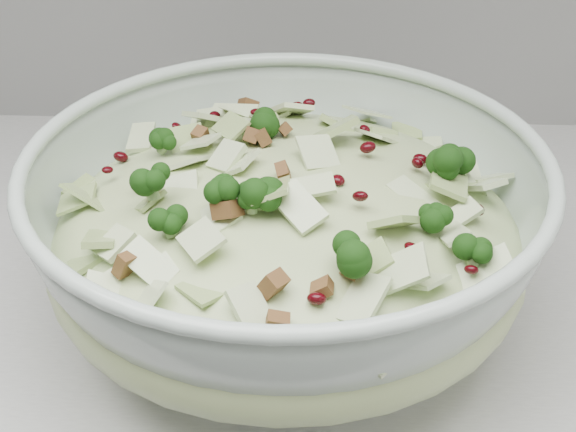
{
  "coord_description": "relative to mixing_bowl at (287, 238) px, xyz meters",
  "views": [
    {
      "loc": [
        0.65,
        1.09,
        1.34
      ],
      "look_at": [
        0.64,
        1.58,
        1.01
      ],
      "focal_mm": 50.0,
      "sensor_mm": 36.0,
      "label": 1
    }
  ],
  "objects": [
    {
      "name": "mixing_bowl",
      "position": [
        0.0,
        0.0,
        0.0
      ],
      "size": [
        0.4,
        0.4,
        0.16
      ],
      "rotation": [
        0.0,
        0.0,
        0.02
      ],
      "color": "#AABBAE",
      "rests_on": "counter"
    },
    {
      "name": "salad",
      "position": [
        0.0,
        -0.0,
        0.03
      ],
      "size": [
        0.46,
        0.46,
        0.16
      ],
      "rotation": [
        0.0,
        0.0,
        0.31
      ],
      "color": "beige",
      "rests_on": "mixing_bowl"
    }
  ]
}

